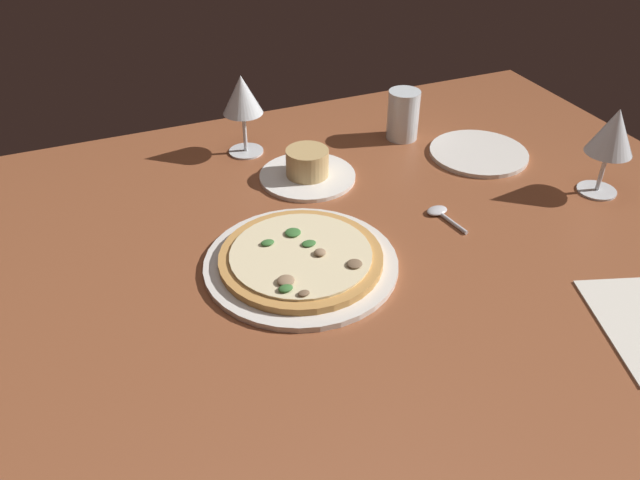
# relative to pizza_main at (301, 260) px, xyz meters

# --- Properties ---
(dining_table) EXTENTS (1.50, 1.10, 0.04)m
(dining_table) POSITION_rel_pizza_main_xyz_m (0.08, 0.03, -0.03)
(dining_table) COLOR brown
(dining_table) RESTS_ON ground
(pizza_main) EXTENTS (0.31, 0.31, 0.03)m
(pizza_main) POSITION_rel_pizza_main_xyz_m (0.00, 0.00, 0.00)
(pizza_main) COLOR silver
(pizza_main) RESTS_ON dining_table
(ramekin_on_saucer) EXTENTS (0.19, 0.19, 0.06)m
(ramekin_on_saucer) POSITION_rel_pizza_main_xyz_m (0.11, 0.25, 0.01)
(ramekin_on_saucer) COLOR white
(ramekin_on_saucer) RESTS_ON dining_table
(wine_glass_far) EXTENTS (0.08, 0.08, 0.17)m
(wine_glass_far) POSITION_rel_pizza_main_xyz_m (0.03, 0.40, 0.11)
(wine_glass_far) COLOR silver
(wine_glass_far) RESTS_ON dining_table
(wine_glass_near) EXTENTS (0.08, 0.08, 0.17)m
(wine_glass_near) POSITION_rel_pizza_main_xyz_m (0.59, -0.00, 0.11)
(wine_glass_near) COLOR silver
(wine_glass_near) RESTS_ON dining_table
(water_glass) EXTENTS (0.07, 0.07, 0.11)m
(water_glass) POSITION_rel_pizza_main_xyz_m (0.36, 0.34, 0.03)
(water_glass) COLOR silver
(water_glass) RESTS_ON dining_table
(side_plate) EXTENTS (0.20, 0.20, 0.01)m
(side_plate) POSITION_rel_pizza_main_xyz_m (0.47, 0.21, -0.01)
(side_plate) COLOR silver
(side_plate) RESTS_ON dining_table
(spoon) EXTENTS (0.04, 0.09, 0.01)m
(spoon) POSITION_rel_pizza_main_xyz_m (0.28, 0.04, -0.01)
(spoon) COLOR silver
(spoon) RESTS_ON dining_table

